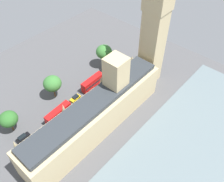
% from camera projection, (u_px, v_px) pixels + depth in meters
% --- Properties ---
extents(ground_plane, '(125.98, 125.98, 0.00)m').
position_uv_depth(ground_plane, '(93.00, 124.00, 85.92)').
color(ground_plane, '#4C4C4F').
extents(river_thames, '(31.61, 113.38, 0.25)m').
position_uv_depth(river_thames, '(164.00, 177.00, 71.98)').
color(river_thames, slate).
rests_on(river_thames, ground).
extents(parliament_building, '(10.94, 55.98, 24.43)m').
position_uv_depth(parliament_building, '(98.00, 112.00, 80.34)').
color(parliament_building, tan).
rests_on(parliament_building, ground).
extents(clock_tower, '(8.29, 8.29, 54.31)m').
position_uv_depth(clock_tower, '(156.00, 17.00, 83.34)').
color(clock_tower, tan).
rests_on(clock_tower, ground).
extents(double_decker_bus_leading, '(2.82, 10.55, 4.75)m').
position_uv_depth(double_decker_bus_leading, '(92.00, 82.00, 97.40)').
color(double_decker_bus_leading, red).
rests_on(double_decker_bus_leading, ground).
extents(car_yellow_cab_by_river_gate, '(2.17, 4.42, 1.74)m').
position_uv_depth(car_yellow_cab_by_river_gate, '(75.00, 98.00, 93.77)').
color(car_yellow_cab_by_river_gate, gold).
rests_on(car_yellow_cab_by_river_gate, ground).
extents(double_decker_bus_near_tower, '(3.14, 10.63, 4.75)m').
position_uv_depth(double_decker_bus_near_tower, '(58.00, 114.00, 85.98)').
color(double_decker_bus_near_tower, red).
rests_on(double_decker_bus_near_tower, ground).
extents(car_black_corner, '(1.85, 4.77, 1.74)m').
position_uv_depth(car_black_corner, '(23.00, 137.00, 80.97)').
color(car_black_corner, black).
rests_on(car_black_corner, ground).
extents(pedestrian_midblock, '(0.64, 0.58, 1.50)m').
position_uv_depth(pedestrian_midblock, '(26.00, 162.00, 75.01)').
color(pedestrian_midblock, navy).
rests_on(pedestrian_midblock, ground).
extents(plane_tree_kerbside, '(6.87, 6.87, 9.94)m').
position_uv_depth(plane_tree_kerbside, '(52.00, 84.00, 90.59)').
color(plane_tree_kerbside, brown).
rests_on(plane_tree_kerbside, ground).
extents(plane_tree_under_trees, '(6.96, 6.96, 10.58)m').
position_uv_depth(plane_tree_under_trees, '(104.00, 52.00, 103.62)').
color(plane_tree_under_trees, brown).
rests_on(plane_tree_under_trees, ground).
extents(plane_tree_opposite_hall, '(6.16, 6.16, 8.55)m').
position_uv_depth(plane_tree_opposite_hall, '(9.00, 119.00, 80.10)').
color(plane_tree_opposite_hall, brown).
rests_on(plane_tree_opposite_hall, ground).
extents(street_lamp_trailing, '(0.56, 0.56, 6.62)m').
position_uv_depth(street_lamp_trailing, '(13.00, 119.00, 81.96)').
color(street_lamp_trailing, black).
rests_on(street_lamp_trailing, ground).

